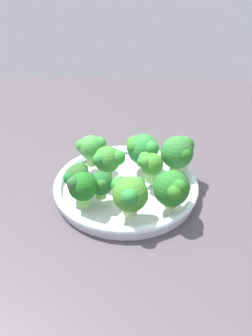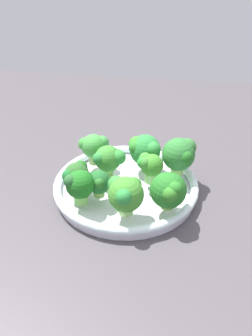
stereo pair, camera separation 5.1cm
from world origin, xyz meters
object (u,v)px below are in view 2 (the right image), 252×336
at_px(broccoli_floret_1, 97,182).
at_px(broccoli_floret_2, 125,194).
at_px(broccoli_floret_3, 94,146).
at_px(broccoli_floret_4, 169,191).
at_px(broccoli_floret_6, 150,165).
at_px(broccoli_floret_5, 76,175).
at_px(broccoli_floret_9, 109,159).
at_px(broccoli_floret_0, 144,149).
at_px(broccoli_floret_7, 180,153).
at_px(bowl, 126,186).
at_px(broccoli_floret_8, 80,185).

xyz_separation_m(broccoli_floret_1, broccoli_floret_2, (-0.04, -0.06, 0.01)).
bearing_deg(broccoli_floret_1, broccoli_floret_3, 15.17).
xyz_separation_m(broccoli_floret_4, broccoli_floret_6, (0.08, 0.04, -0.00)).
xyz_separation_m(broccoli_floret_1, broccoli_floret_5, (0.02, 0.04, 0.00)).
height_order(broccoli_floret_6, broccoli_floret_9, broccoli_floret_9).
bearing_deg(broccoli_floret_0, broccoli_floret_7, -101.52).
bearing_deg(broccoli_floret_3, broccoli_floret_2, -150.20).
xyz_separation_m(bowl, broccoli_floret_7, (0.04, -0.10, 0.06)).
distance_m(broccoli_floret_1, broccoli_floret_7, 0.18).
distance_m(broccoli_floret_2, broccoli_floret_6, 0.11).
distance_m(broccoli_floret_1, broccoli_floret_5, 0.05).
relative_size(broccoli_floret_0, broccoli_floret_5, 1.20).
bearing_deg(broccoli_floret_2, broccoli_floret_8, 77.55).
distance_m(broccoli_floret_3, broccoli_floret_5, 0.10).
relative_size(broccoli_floret_3, broccoli_floret_5, 1.16).
height_order(broccoli_floret_4, broccoli_floret_7, broccoli_floret_7).
relative_size(broccoli_floret_0, broccoli_floret_9, 1.03).
relative_size(broccoli_floret_8, broccoli_floret_9, 0.99).
xyz_separation_m(broccoli_floret_0, broccoli_floret_9, (-0.05, 0.07, 0.00)).
bearing_deg(broccoli_floret_3, broccoli_floret_0, -87.46).
height_order(broccoli_floret_5, broccoli_floret_6, broccoli_floret_6).
height_order(broccoli_floret_2, broccoli_floret_6, broccoli_floret_2).
relative_size(broccoli_floret_4, broccoli_floret_7, 0.94).
xyz_separation_m(broccoli_floret_2, broccoli_floret_9, (0.11, 0.05, -0.00)).
relative_size(broccoli_floret_2, broccoli_floret_9, 1.09).
height_order(broccoli_floret_4, broccoli_floret_9, broccoli_floret_4).
height_order(broccoli_floret_1, broccoli_floret_8, broccoli_floret_8).
relative_size(bowl, broccoli_floret_7, 3.76).
bearing_deg(broccoli_floret_4, broccoli_floret_6, 27.38).
height_order(broccoli_floret_4, broccoli_floret_8, broccoli_floret_4).
bearing_deg(broccoli_floret_8, broccoli_floret_6, -54.69).
relative_size(broccoli_floret_0, broccoli_floret_2, 0.94).
relative_size(bowl, broccoli_floret_4, 3.98).
distance_m(bowl, broccoli_floret_5, 0.11).
bearing_deg(broccoli_floret_8, broccoli_floret_2, -102.45).
height_order(broccoli_floret_0, broccoli_floret_5, broccoli_floret_0).
bearing_deg(bowl, broccoli_floret_1, 141.71).
xyz_separation_m(bowl, broccoli_floret_4, (-0.08, -0.09, 0.05)).
xyz_separation_m(bowl, broccoli_floret_0, (0.06, -0.03, 0.05)).
xyz_separation_m(bowl, broccoli_floret_6, (0.00, -0.05, 0.05)).
xyz_separation_m(broccoli_floret_3, broccoli_floret_5, (-0.10, 0.01, -0.01)).
height_order(broccoli_floret_6, broccoli_floret_7, broccoli_floret_7).
height_order(broccoli_floret_1, broccoli_floret_4, broccoli_floret_4).
bearing_deg(broccoli_floret_5, broccoli_floret_9, -44.75).
bearing_deg(broccoli_floret_7, broccoli_floret_1, 124.47).
distance_m(broccoli_floret_2, broccoli_floret_4, 0.08).
relative_size(broccoli_floret_5, broccoli_floret_6, 0.96).
distance_m(broccoli_floret_0, broccoli_floret_2, 0.16).
relative_size(broccoli_floret_5, broccoli_floret_8, 0.87).
distance_m(broccoli_floret_3, broccoli_floret_6, 0.13).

